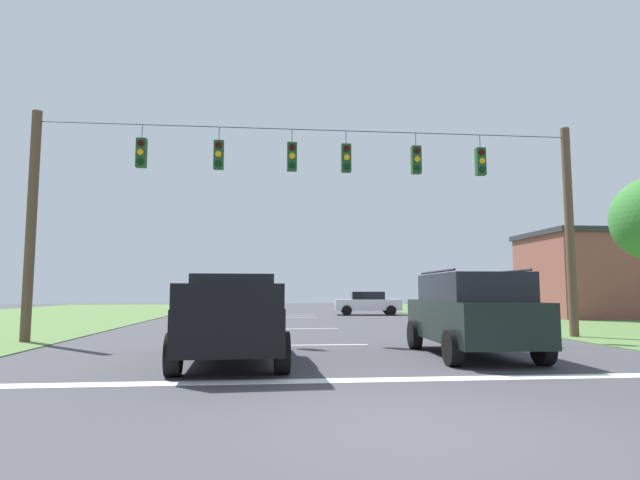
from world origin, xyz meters
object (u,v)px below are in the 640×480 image
(distant_car_oncoming, at_px, (467,307))
(overhead_signal_span, at_px, (315,209))
(suv_black, at_px, (471,312))
(roadside_store, at_px, (614,274))
(pickup_truck, at_px, (232,318))
(distant_car_crossing_white, at_px, (368,303))

(distant_car_oncoming, bearing_deg, overhead_signal_span, -135.13)
(overhead_signal_span, relative_size, suv_black, 3.70)
(suv_black, xyz_separation_m, roadside_store, (15.71, 16.89, 1.49))
(overhead_signal_span, relative_size, distant_car_oncoming, 4.12)
(pickup_truck, bearing_deg, overhead_signal_span, 64.57)
(pickup_truck, distance_m, distant_car_oncoming, 17.01)
(suv_black, bearing_deg, pickup_truck, -176.71)
(suv_black, height_order, distant_car_crossing_white, suv_black)
(pickup_truck, relative_size, distant_car_oncoming, 1.25)
(distant_car_oncoming, distance_m, roadside_store, 11.58)
(distant_car_oncoming, bearing_deg, suv_black, -111.17)
(distant_car_crossing_white, bearing_deg, suv_black, -94.28)
(suv_black, relative_size, distant_car_crossing_white, 1.09)
(overhead_signal_span, distance_m, roadside_store, 22.79)
(distant_car_oncoming, height_order, roadside_store, roadside_store)
(overhead_signal_span, bearing_deg, distant_car_oncoming, 44.87)
(overhead_signal_span, bearing_deg, distant_car_crossing_white, 73.60)
(overhead_signal_span, distance_m, distant_car_oncoming, 12.31)
(distant_car_oncoming, bearing_deg, roadside_store, 20.45)
(suv_black, distance_m, distant_car_oncoming, 13.83)
(pickup_truck, relative_size, distant_car_crossing_white, 1.23)
(roadside_store, bearing_deg, pickup_truck, -141.20)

